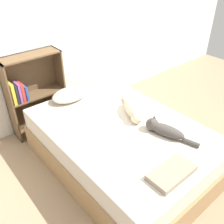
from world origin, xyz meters
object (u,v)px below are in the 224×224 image
Objects in this scene: cat_dark at (163,129)px; bookshelf at (33,93)px; bed at (121,146)px; pillow at (70,94)px; cat_light at (133,110)px.

bookshelf is (-0.63, 1.66, -0.06)m from cat_dark.
cat_dark is at bearing -69.21° from bookshelf.
bookshelf is at bearing 107.17° from bed.
cat_dark is (0.23, -0.37, 0.34)m from bed.
bookshelf reaches higher than bed.
bookshelf is (-0.40, 1.28, 0.28)m from bed.
bed is 3.61× the size of cat_dark.
bed is 0.56m from cat_dark.
bed is at bearing 17.05° from cat_dark.
pillow is at bearing 97.61° from bed.
bed is 4.23× the size of pillow.
pillow is 0.86× the size of cat_light.
cat_dark is at bearing -74.00° from pillow.
bookshelf is (-0.29, 0.47, -0.07)m from pillow.
cat_light reaches higher than bed.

